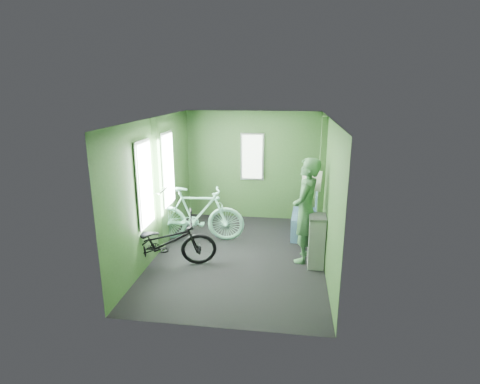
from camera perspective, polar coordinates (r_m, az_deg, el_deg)
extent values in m
plane|color=black|center=(6.46, -0.12, -9.67)|extent=(4.00, 4.00, 0.00)
cube|color=silver|center=(5.86, -0.14, 11.10)|extent=(2.80, 4.00, 0.02)
cube|color=#2D4F25|center=(7.99, 1.88, 4.00)|extent=(2.80, 0.02, 2.30)
cube|color=#2D4F25|center=(4.20, -3.98, -7.05)|extent=(2.80, 0.02, 2.30)
cube|color=#2D4F25|center=(6.40, -12.63, 0.66)|extent=(0.02, 4.00, 2.30)
cube|color=#2D4F25|center=(6.03, 13.15, -0.29)|extent=(0.02, 4.00, 2.30)
cube|color=#2D4F25|center=(6.39, -12.30, 0.65)|extent=(0.08, 0.12, 2.30)
cube|color=silver|center=(5.84, -14.19, 1.15)|extent=(0.02, 0.56, 1.34)
cube|color=silver|center=(6.85, -10.80, 3.45)|extent=(0.02, 0.56, 1.34)
cube|color=white|center=(5.73, -14.45, 6.28)|extent=(0.00, 0.12, 0.12)
cube|color=white|center=(6.75, -10.95, 7.85)|extent=(0.00, 0.12, 0.12)
cylinder|color=silver|center=(6.38, -11.68, 0.19)|extent=(0.03, 0.40, 0.03)
cube|color=#2D4F25|center=(6.61, 12.29, 1.14)|extent=(0.10, 0.10, 2.30)
cube|color=white|center=(6.77, 12.71, 7.51)|extent=(0.02, 0.40, 0.50)
cube|color=silver|center=(7.91, 1.86, 5.35)|extent=(0.50, 0.02, 1.00)
imported|color=black|center=(6.19, -11.40, -11.22)|extent=(1.81, 1.17, 0.97)
imported|color=#87D8BC|center=(7.10, -6.46, -7.36)|extent=(1.78, 0.73, 1.10)
imported|color=#325D37|center=(6.10, 9.98, -2.80)|extent=(0.57, 0.72, 1.72)
cube|color=silver|center=(6.26, 10.86, 1.73)|extent=(0.34, 0.19, 0.33)
cube|color=slate|center=(6.08, 11.55, -7.35)|extent=(0.25, 0.35, 0.85)
cube|color=#283E55|center=(7.33, 9.81, -4.92)|extent=(0.53, 0.90, 0.44)
cube|color=#283E55|center=(7.19, 11.68, -1.54)|extent=(0.10, 0.87, 0.48)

